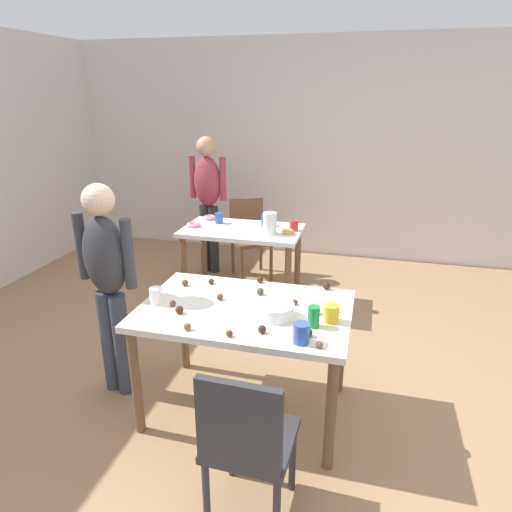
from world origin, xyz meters
The scene contains 37 objects.
ground_plane centered at (0.00, 0.00, 0.00)m, with size 6.40×6.40×0.00m, color #9E7A56.
wall_back centered at (0.00, 3.20, 1.30)m, with size 6.40×0.10×2.60m, color silver.
dining_table_near centered at (-0.07, -0.04, 0.66)m, with size 1.27×0.84×0.75m.
dining_table_far centered at (-0.56, 1.56, 0.63)m, with size 1.13×0.65×0.75m.
chair_near_table centered at (0.16, -0.84, 0.50)m, with size 0.41×0.41×0.87m.
chair_far_table centered at (-0.67, 2.23, 0.50)m, with size 0.55×0.55×0.87m.
person_girl_near centered at (-0.99, -0.06, 0.88)m, with size 0.46×0.25×1.47m.
person_adult_far centered at (-1.14, 2.22, 0.92)m, with size 0.46×0.24×1.54m.
mixing_bowl centered at (0.14, -0.12, 0.79)m, with size 0.21×0.21×0.08m, color white.
soda_can centered at (0.36, -0.17, 0.81)m, with size 0.07×0.07×0.12m, color #198438.
fork_near centered at (-0.12, 0.03, 0.75)m, with size 0.17×0.02×0.01m, color silver.
cup_near_0 centered at (0.45, -0.09, 0.80)m, with size 0.09×0.09×0.10m, color yellow.
cup_near_1 centered at (-0.62, -0.13, 0.80)m, with size 0.08×0.08×0.10m, color white.
cup_near_2 centered at (0.32, -0.36, 0.80)m, with size 0.09×0.09×0.11m, color #3351B2.
cake_ball_0 centered at (-0.06, -0.40, 0.77)m, with size 0.04×0.04×0.04m, color brown.
cake_ball_1 centered at (-0.08, 0.35, 0.77)m, with size 0.04×0.04×0.04m, color #3D2319.
cake_ball_2 centered at (-0.43, -0.22, 0.77)m, with size 0.05×0.05×0.05m, color #3D2319.
cake_ball_3 centered at (0.36, -0.02, 0.77)m, with size 0.05×0.05×0.05m, color brown.
cake_ball_4 centered at (0.10, -0.32, 0.77)m, with size 0.05×0.05×0.05m, color #3D2319.
cake_ball_5 centered at (0.21, 0.07, 0.77)m, with size 0.04×0.04×0.04m, color brown.
cake_ball_6 centered at (-0.25, 0.02, 0.77)m, with size 0.04×0.04×0.04m, color brown.
cake_ball_7 centered at (0.35, -0.29, 0.77)m, with size 0.05×0.05×0.05m, color #3D2319.
cake_ball_8 centered at (0.46, 0.04, 0.77)m, with size 0.04×0.04×0.04m, color #3D2319.
cake_ball_9 centered at (-0.55, 0.16, 0.77)m, with size 0.04×0.04×0.04m, color brown.
cake_ball_10 centered at (-0.39, 0.24, 0.77)m, with size 0.04×0.04×0.04m, color #3D2319.
cake_ball_11 centered at (-0.50, -0.14, 0.77)m, with size 0.04×0.04×0.04m, color brown.
cake_ball_12 centered at (-0.03, 0.16, 0.77)m, with size 0.05×0.05×0.05m, color brown.
cake_ball_13 centered at (0.38, 0.35, 0.78)m, with size 0.05×0.05×0.05m, color #3D2319.
cake_ball_14 centered at (0.42, -0.39, 0.77)m, with size 0.04×0.04×0.04m, color brown.
cake_ball_15 centered at (-0.30, -0.39, 0.77)m, with size 0.04×0.04×0.04m, color brown.
pitcher_far centered at (-0.26, 1.46, 0.85)m, with size 0.13×0.13×0.20m, color white.
cup_far_0 centered at (-0.83, 1.69, 0.80)m, with size 0.08×0.08×0.10m, color #3351B2.
cup_far_1 centered at (-0.07, 1.62, 0.80)m, with size 0.08×0.08×0.10m, color red.
cup_far_2 centered at (-0.37, 1.72, 0.81)m, with size 0.08×0.08×0.12m, color #3351B2.
donut_far_0 centered at (-1.04, 1.51, 0.77)m, with size 0.13×0.13×0.04m, color pink.
donut_far_1 centered at (-0.98, 1.80, 0.77)m, with size 0.13×0.13×0.04m, color pink.
donut_far_2 centered at (-0.11, 1.52, 0.77)m, with size 0.12×0.12×0.03m, color gold.
Camera 1 is at (0.61, -2.41, 1.99)m, focal length 31.61 mm.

